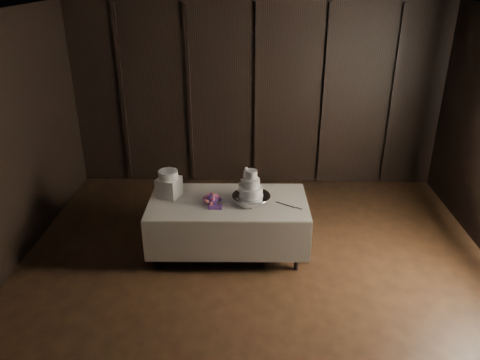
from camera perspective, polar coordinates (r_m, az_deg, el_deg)
name	(u,v)px	position (r m, az deg, el deg)	size (l,w,h in m)	color
room	(258,191)	(4.44, 2.16, -1.31)	(6.08, 7.08, 3.08)	black
display_table	(228,225)	(6.04, -1.43, -5.45)	(2.01, 1.08, 0.76)	beige
cake_stand	(251,199)	(5.83, 1.37, -2.29)	(0.48, 0.48, 0.09)	silver
wedding_cake	(249,186)	(5.74, 1.14, -0.75)	(0.33, 0.28, 0.34)	white
bouquet	(212,199)	(5.79, -3.46, -2.38)	(0.27, 0.37, 0.18)	#E55884
box_pedestal	(169,187)	(6.01, -8.64, -0.85)	(0.26, 0.26, 0.25)	white
small_cake	(168,175)	(5.94, -8.75, 0.66)	(0.25, 0.25, 0.10)	white
cake_knife	(286,205)	(5.79, 5.57, -3.05)	(0.37, 0.02, 0.01)	silver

